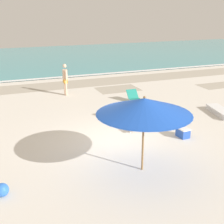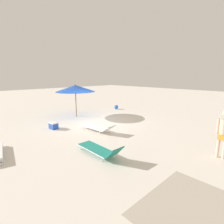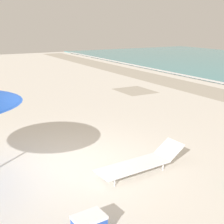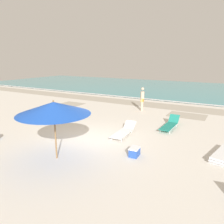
{
  "view_description": "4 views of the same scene",
  "coord_description": "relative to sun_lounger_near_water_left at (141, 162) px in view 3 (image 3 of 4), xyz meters",
  "views": [
    {
      "loc": [
        -3.99,
        -9.88,
        4.69
      ],
      "look_at": [
        0.29,
        1.1,
        0.73
      ],
      "focal_mm": 50.0,
      "sensor_mm": 36.0,
      "label": 1
    },
    {
      "loc": [
        6.65,
        8.4,
        2.95
      ],
      "look_at": [
        -0.53,
        0.92,
        0.75
      ],
      "focal_mm": 28.0,
      "sensor_mm": 36.0,
      "label": 2
    },
    {
      "loc": [
        6.36,
        -2.39,
        3.24
      ],
      "look_at": [
        -0.55,
        1.5,
        1.0
      ],
      "focal_mm": 50.0,
      "sensor_mm": 36.0,
      "label": 3
    },
    {
      "loc": [
        5.78,
        -8.13,
        3.82
      ],
      "look_at": [
        0.34,
        1.34,
        1.14
      ],
      "focal_mm": 35.0,
      "sensor_mm": 36.0,
      "label": 4
    }
  ],
  "objects": [
    {
      "name": "ground_plane",
      "position": [
        -1.01,
        -1.38,
        -0.29
      ],
      "size": [
        60.0,
        60.0,
        0.16
      ],
      "color": "silver"
    },
    {
      "name": "sun_lounger_near_water_left",
      "position": [
        0.0,
        0.0,
        0.0
      ],
      "size": [
        0.75,
        2.22,
        0.49
      ],
      "rotation": [
        0.0,
        0.0,
        0.07
      ],
      "color": "white",
      "rests_on": "ground_plane"
    }
  ]
}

